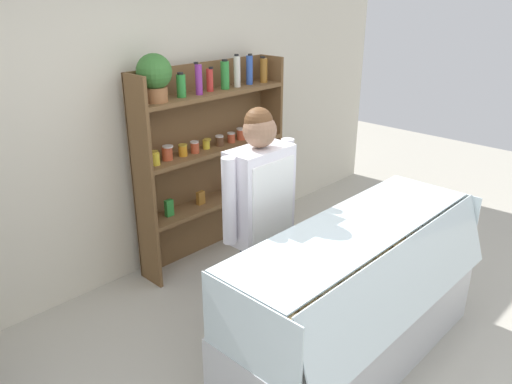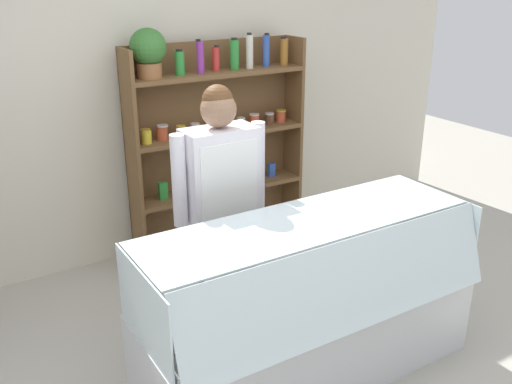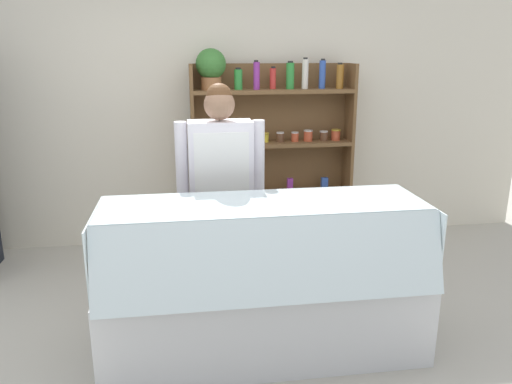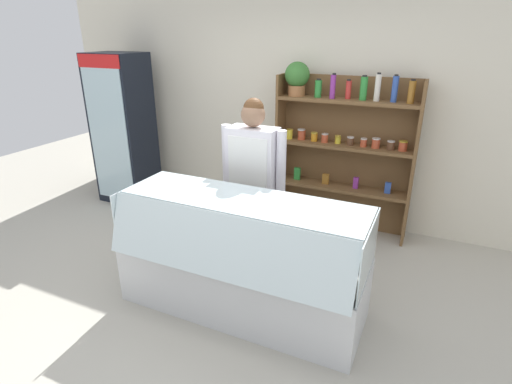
% 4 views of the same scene
% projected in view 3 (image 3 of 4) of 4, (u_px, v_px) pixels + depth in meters
% --- Properties ---
extents(ground_plane, '(12.00, 12.00, 0.00)m').
position_uv_depth(ground_plane, '(228.00, 348.00, 3.33)').
color(ground_plane, '#B7B2A3').
extents(back_wall, '(6.80, 0.10, 2.70)m').
position_uv_depth(back_wall, '(206.00, 109.00, 4.95)').
color(back_wall, silver).
rests_on(back_wall, ground).
extents(shelving_unit, '(1.56, 0.29, 1.93)m').
position_uv_depth(shelving_unit, '(264.00, 137.00, 4.85)').
color(shelving_unit, brown).
rests_on(shelving_unit, ground).
extents(deli_display_case, '(2.05, 0.79, 1.01)m').
position_uv_depth(deli_display_case, '(263.00, 306.00, 3.24)').
color(deli_display_case, silver).
rests_on(deli_display_case, ground).
extents(shop_clerk, '(0.65, 0.25, 1.69)m').
position_uv_depth(shop_clerk, '(221.00, 178.00, 3.67)').
color(shop_clerk, '#383D51').
rests_on(shop_clerk, ground).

